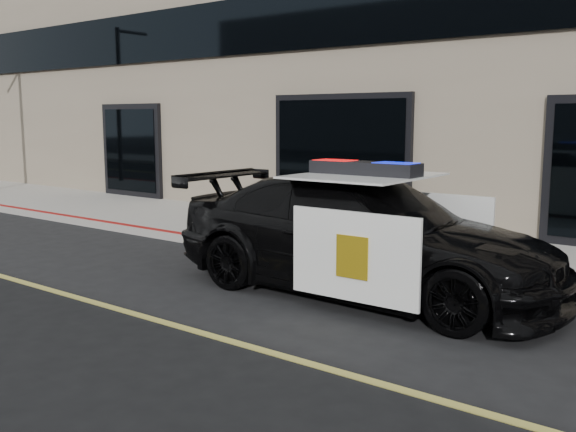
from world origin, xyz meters
The scene contains 4 objects.
ground centered at (0.00, 0.00, 0.00)m, with size 120.00×120.00×0.00m, color black.
sidewalk_n centered at (0.00, 5.25, 0.07)m, with size 60.00×3.50×0.15m, color gray.
police_car centered at (2.26, 2.53, 0.80)m, with size 2.57×5.52×1.79m.
fire_hydrant centered at (0.21, 3.96, 0.56)m, with size 0.39×0.54×0.86m.
Camera 1 is at (6.62, -4.81, 2.35)m, focal length 40.00 mm.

